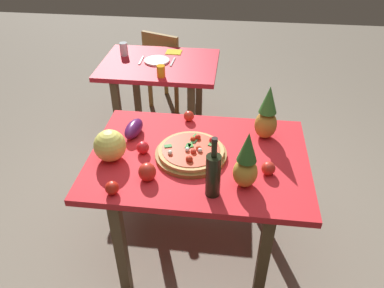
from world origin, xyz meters
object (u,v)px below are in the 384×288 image
at_px(pineapple_left, 246,163).
at_px(tomato_by_bottle, 143,147).
at_px(pizza_board, 191,154).
at_px(drinking_glass_water, 124,49).
at_px(tomato_near_board, 268,168).
at_px(background_table, 160,75).
at_px(dining_chair, 167,65).
at_px(display_table, 198,168).
at_px(pineapple_right, 267,115).
at_px(wine_bottle, 213,174).
at_px(fork_utensil, 141,60).
at_px(tomato_at_corner, 112,188).
at_px(melon, 110,146).
at_px(tomato_beside_pepper, 189,116).
at_px(pizza, 191,150).
at_px(bell_pepper, 147,172).
at_px(dinner_plate, 157,61).
at_px(eggplant, 134,129).
at_px(drinking_glass_juice, 161,71).
at_px(napkin_folded, 174,52).
at_px(knife_utensil, 173,62).

height_order(pineapple_left, tomato_by_bottle, pineapple_left).
distance_m(pizza_board, drinking_glass_water, 1.62).
bearing_deg(tomato_near_board, background_table, 121.87).
bearing_deg(dining_chair, display_table, 126.75).
relative_size(pineapple_right, tomato_near_board, 4.58).
relative_size(wine_bottle, fork_utensil, 1.91).
height_order(tomato_at_corner, fork_utensil, tomato_at_corner).
bearing_deg(melon, pineapple_left, -10.01).
bearing_deg(background_table, dining_chair, 95.11).
bearing_deg(tomato_near_board, tomato_beside_pepper, 135.30).
height_order(pizza, fork_utensil, pizza).
relative_size(bell_pepper, dinner_plate, 0.47).
bearing_deg(wine_bottle, display_table, 108.50).
distance_m(bell_pepper, tomato_by_bottle, 0.24).
bearing_deg(pizza_board, drinking_glass_water, 118.88).
xyz_separation_m(tomato_beside_pepper, tomato_by_bottle, (-0.22, -0.38, 0.00)).
xyz_separation_m(wine_bottle, pineapple_left, (0.16, 0.09, 0.02)).
bearing_deg(melon, drinking_glass_water, 102.51).
distance_m(dining_chair, tomato_at_corner, 2.28).
distance_m(pineapple_right, tomato_at_corner, 1.00).
xyz_separation_m(pizza_board, bell_pepper, (-0.21, -0.23, 0.03)).
distance_m(wine_bottle, eggplant, 0.71).
height_order(tomato_by_bottle, drinking_glass_water, drinking_glass_water).
height_order(pizza_board, drinking_glass_juice, drinking_glass_juice).
relative_size(melon, tomato_near_board, 2.40).
height_order(tomato_beside_pepper, drinking_glass_water, drinking_glass_water).
xyz_separation_m(display_table, eggplant, (-0.42, 0.17, 0.14)).
relative_size(dining_chair, pineapple_right, 2.44).
bearing_deg(wine_bottle, bell_pepper, 168.41).
distance_m(pizza, bell_pepper, 0.31).
height_order(display_table, dining_chair, dining_chair).
height_order(tomato_at_corner, dinner_plate, tomato_at_corner).
height_order(fork_utensil, napkin_folded, fork_utensil).
distance_m(pineapple_right, eggplant, 0.82).
bearing_deg(drinking_glass_water, pizza_board, -61.12).
relative_size(eggplant, drinking_glass_water, 1.72).
height_order(display_table, pineapple_left, pineapple_left).
relative_size(tomato_beside_pepper, drinking_glass_water, 0.59).
xyz_separation_m(pizza, pineapple_right, (0.43, 0.25, 0.12)).
bearing_deg(dinner_plate, pineapple_left, -63.24).
bearing_deg(display_table, background_table, 110.50).
bearing_deg(pizza, fork_utensil, 114.73).
bearing_deg(knife_utensil, drinking_glass_juice, -96.26).
bearing_deg(tomato_at_corner, tomato_by_bottle, 77.81).
xyz_separation_m(pineapple_left, tomato_beside_pepper, (-0.37, 0.59, -0.11)).
xyz_separation_m(wine_bottle, bell_pepper, (-0.35, 0.07, -0.08)).
xyz_separation_m(melon, knife_utensil, (0.13, 1.39, -0.09)).
xyz_separation_m(pineapple_left, drinking_glass_juice, (-0.67, 1.23, -0.10)).
distance_m(pineapple_right, drinking_glass_juice, 1.11).
distance_m(tomato_by_bottle, tomato_near_board, 0.73).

